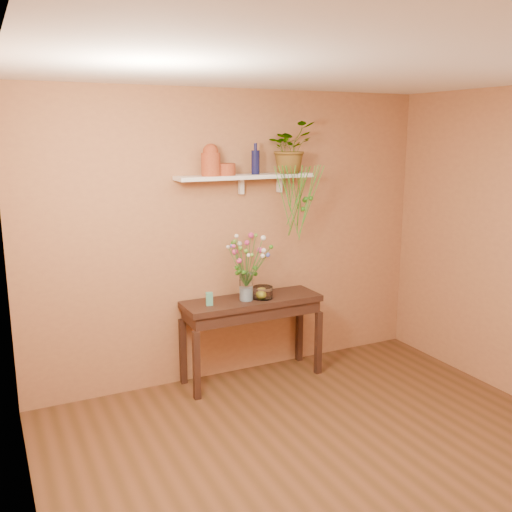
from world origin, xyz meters
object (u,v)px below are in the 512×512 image
(glass_bowl, at_px, (263,293))
(sideboard, at_px, (252,310))
(blue_bottle, at_px, (255,162))
(terracotta_jug, at_px, (211,161))
(bouquet, at_px, (247,254))
(glass_vase, at_px, (246,289))
(spider_plant, at_px, (290,147))

(glass_bowl, bearing_deg, sideboard, 157.11)
(blue_bottle, bearing_deg, glass_bowl, -84.40)
(sideboard, distance_m, terracotta_jug, 1.44)
(sideboard, xyz_separation_m, blue_bottle, (0.08, 0.09, 1.37))
(terracotta_jug, relative_size, bouquet, 0.58)
(sideboard, distance_m, blue_bottle, 1.38)
(sideboard, bearing_deg, blue_bottle, 47.90)
(terracotta_jug, relative_size, glass_bowl, 1.50)
(glass_vase, distance_m, bouquet, 0.32)
(spider_plant, relative_size, glass_vase, 1.82)
(blue_bottle, height_order, spider_plant, spider_plant)
(terracotta_jug, height_order, spider_plant, spider_plant)
(blue_bottle, bearing_deg, spider_plant, 0.26)
(terracotta_jug, distance_m, spider_plant, 0.80)
(spider_plant, distance_m, glass_vase, 1.37)
(blue_bottle, distance_m, spider_plant, 0.38)
(glass_vase, bearing_deg, terracotta_jug, 159.79)
(spider_plant, height_order, glass_bowl, spider_plant)
(glass_vase, bearing_deg, glass_bowl, -3.98)
(blue_bottle, distance_m, glass_vase, 1.16)
(sideboard, xyz_separation_m, bouquet, (-0.05, -0.01, 0.55))
(terracotta_jug, xyz_separation_m, glass_bowl, (0.45, -0.12, -1.22))
(spider_plant, xyz_separation_m, glass_vase, (-0.51, -0.12, -1.27))
(terracotta_jug, relative_size, glass_vase, 1.07)
(terracotta_jug, bearing_deg, glass_vase, -20.21)
(glass_vase, relative_size, glass_bowl, 1.40)
(terracotta_jug, bearing_deg, blue_bottle, 1.58)
(bouquet, bearing_deg, glass_bowl, -10.81)
(glass_vase, bearing_deg, bouquet, 41.41)
(sideboard, xyz_separation_m, spider_plant, (0.44, 0.09, 1.49))
(spider_plant, height_order, glass_vase, spider_plant)
(bouquet, height_order, glass_bowl, bouquet)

